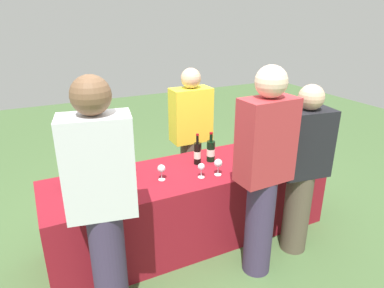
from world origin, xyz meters
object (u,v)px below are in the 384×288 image
Objects in this scene: wine_bottle_1 at (116,163)px; wine_bottle_3 at (197,153)px; guest_0 at (102,201)px; guest_1 at (264,170)px; wine_bottle_4 at (211,151)px; wine_glass_1 at (201,167)px; wine_bottle_5 at (254,138)px; ice_bucket at (277,142)px; wine_glass_0 at (161,169)px; guest_2 at (302,168)px; wine_bottle_0 at (66,175)px; wine_glass_2 at (218,164)px; wine_bottle_2 at (128,164)px; server_pouring at (191,135)px.

wine_bottle_1 is 1.13× the size of wine_bottle_3.
guest_0 is 1.22m from guest_1.
wine_bottle_4 reaches higher than wine_glass_1.
wine_bottle_5 reaches higher than ice_bucket.
wine_glass_0 is 1.21m from guest_2.
wine_bottle_0 is 1.99m from guest_2.
wine_bottle_0 is at bearing 163.87° from wine_glass_2.
wine_bottle_5 is at bearing 34.95° from guest_0.
wine_bottle_2 is 2.24× the size of wine_glass_0.
wine_bottle_5 is 0.68m from server_pouring.
wine_glass_2 is 0.10× the size of server_pouring.
wine_glass_0 is at bearing 133.76° from guest_1.
wine_bottle_1 is at bearing 175.12° from wine_bottle_4.
guest_0 reaches higher than wine_glass_0.
guest_0 is (-0.61, -0.52, 0.13)m from wine_glass_0.
wine_bottle_4 is 1.93× the size of wine_glass_2.
wine_bottle_2 is 1.53m from ice_bucket.
wine_glass_1 is (1.07, -0.34, -0.01)m from wine_bottle_0.
wine_bottle_3 is at bearing -178.99° from wine_bottle_4.
wine_bottle_0 is at bearing 176.87° from wine_bottle_3.
wine_bottle_2 is at bearing -3.12° from wine_bottle_0.
wine_bottle_2 is at bearing 29.61° from server_pouring.
wine_bottle_3 is at bearing 173.79° from ice_bucket.
ice_bucket is at bearing 13.72° from wine_glass_2.
guest_2 is (0.50, -1.17, 0.00)m from server_pouring.
guest_2 is at bearing -21.77° from wine_bottle_0.
wine_bottle_4 is at bearing 73.23° from wine_glass_2.
server_pouring is at bearing 70.15° from wine_glass_1.
server_pouring is at bearing 139.31° from ice_bucket.
guest_0 reaches higher than wine_bottle_3.
wine_glass_1 is (-0.25, -0.27, -0.01)m from wine_bottle_4.
guest_0 is at bearing -170.84° from guest_2.
guest_2 is at bearing 113.57° from server_pouring.
wine_glass_2 is 0.83m from ice_bucket.
wine_bottle_1 is 1.07× the size of wine_bottle_2.
guest_1 is (0.13, -0.46, 0.11)m from wine_glass_2.
server_pouring is (0.12, 0.79, -0.01)m from wine_glass_2.
ice_bucket is 0.14× the size of server_pouring.
guest_1 is (0.01, -1.26, 0.12)m from server_pouring.
wine_glass_2 is at bearing -16.13° from wine_bottle_0.
guest_0 reaches higher than wine_bottle_0.
wine_glass_2 is at bearing -166.28° from ice_bucket.
wine_bottle_3 is 0.30m from wine_glass_2.
wine_bottle_0 is 0.20× the size of server_pouring.
ice_bucket is (0.81, 0.20, -0.00)m from wine_glass_2.
wine_glass_2 is at bearing 103.49° from guest_1.
server_pouring is 0.89× the size of guest_1.
guest_2 is at bearing -93.82° from wine_bottle_5.
guest_1 is (-0.53, -0.85, 0.11)m from wine_bottle_5.
wine_bottle_3 is 0.97× the size of wine_bottle_5.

